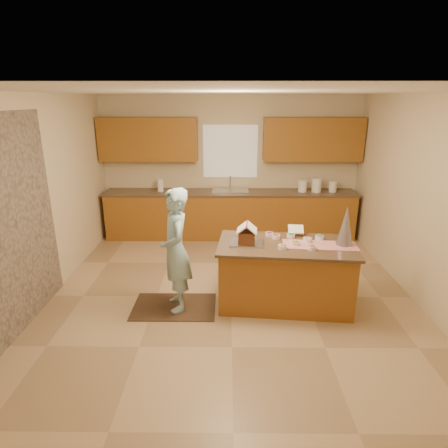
# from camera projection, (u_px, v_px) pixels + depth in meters

# --- Properties ---
(floor) EXTENTS (5.50, 5.50, 0.00)m
(floor) POSITION_uv_depth(u_px,v_px,m) (231.00, 296.00, 5.27)
(floor) COLOR tan
(floor) RESTS_ON ground
(ceiling) EXTENTS (5.50, 5.50, 0.00)m
(ceiling) POSITION_uv_depth(u_px,v_px,m) (232.00, 92.00, 4.43)
(ceiling) COLOR silver
(ceiling) RESTS_ON floor
(wall_back) EXTENTS (5.50, 5.50, 0.00)m
(wall_back) POSITION_uv_depth(u_px,v_px,m) (230.00, 167.00, 7.46)
(wall_back) COLOR beige
(wall_back) RESTS_ON floor
(wall_front) EXTENTS (5.50, 5.50, 0.00)m
(wall_front) POSITION_uv_depth(u_px,v_px,m) (236.00, 324.00, 2.24)
(wall_front) COLOR beige
(wall_front) RESTS_ON floor
(wall_left) EXTENTS (5.50, 5.50, 0.00)m
(wall_left) POSITION_uv_depth(u_px,v_px,m) (38.00, 203.00, 4.87)
(wall_left) COLOR beige
(wall_left) RESTS_ON floor
(wall_right) EXTENTS (5.50, 5.50, 0.00)m
(wall_right) POSITION_uv_depth(u_px,v_px,m) (427.00, 204.00, 4.83)
(wall_right) COLOR beige
(wall_right) RESTS_ON floor
(stone_accent) EXTENTS (0.00, 2.50, 2.50)m
(stone_accent) POSITION_uv_depth(u_px,v_px,m) (6.00, 230.00, 4.14)
(stone_accent) COLOR gray
(stone_accent) RESTS_ON wall_left
(window_curtain) EXTENTS (1.05, 0.03, 1.00)m
(window_curtain) POSITION_uv_depth(u_px,v_px,m) (230.00, 152.00, 7.34)
(window_curtain) COLOR white
(window_curtain) RESTS_ON wall_back
(back_counter_base) EXTENTS (4.80, 0.60, 0.88)m
(back_counter_base) POSITION_uv_depth(u_px,v_px,m) (230.00, 215.00, 7.46)
(back_counter_base) COLOR brown
(back_counter_base) RESTS_ON floor
(back_counter_top) EXTENTS (4.85, 0.63, 0.04)m
(back_counter_top) POSITION_uv_depth(u_px,v_px,m) (230.00, 192.00, 7.32)
(back_counter_top) COLOR brown
(back_counter_top) RESTS_ON back_counter_base
(upper_cabinet_left) EXTENTS (1.85, 0.35, 0.80)m
(upper_cabinet_left) POSITION_uv_depth(u_px,v_px,m) (148.00, 139.00, 7.13)
(upper_cabinet_left) COLOR #965720
(upper_cabinet_left) RESTS_ON wall_back
(upper_cabinet_right) EXTENTS (1.85, 0.35, 0.80)m
(upper_cabinet_right) POSITION_uv_depth(u_px,v_px,m) (313.00, 139.00, 7.11)
(upper_cabinet_right) COLOR #965720
(upper_cabinet_right) RESTS_ON wall_back
(sink) EXTENTS (0.70, 0.45, 0.12)m
(sink) POSITION_uv_depth(u_px,v_px,m) (230.00, 193.00, 7.32)
(sink) COLOR silver
(sink) RESTS_ON back_counter_top
(faucet) EXTENTS (0.03, 0.03, 0.28)m
(faucet) POSITION_uv_depth(u_px,v_px,m) (230.00, 182.00, 7.44)
(faucet) COLOR silver
(faucet) RESTS_ON back_counter_top
(island_base) EXTENTS (1.74, 0.98, 0.82)m
(island_base) POSITION_uv_depth(u_px,v_px,m) (285.00, 275.00, 4.98)
(island_base) COLOR brown
(island_base) RESTS_ON floor
(island_top) EXTENTS (1.82, 1.06, 0.04)m
(island_top) POSITION_uv_depth(u_px,v_px,m) (286.00, 245.00, 4.85)
(island_top) COLOR brown
(island_top) RESTS_ON island_base
(table_runner) EXTENTS (0.95, 0.42, 0.01)m
(table_runner) POSITION_uv_depth(u_px,v_px,m) (320.00, 245.00, 4.80)
(table_runner) COLOR #AB0C1B
(table_runner) RESTS_ON island_top
(baking_tray) EXTENTS (0.45, 0.35, 0.02)m
(baking_tray) POSITION_uv_depth(u_px,v_px,m) (247.00, 243.00, 4.84)
(baking_tray) COLOR silver
(baking_tray) RESTS_ON island_top
(cookbook) EXTENTS (0.22, 0.18, 0.09)m
(cookbook) POSITION_uv_depth(u_px,v_px,m) (296.00, 229.00, 5.14)
(cookbook) COLOR white
(cookbook) RESTS_ON island_top
(tinsel_tree) EXTENTS (0.22, 0.22, 0.51)m
(tinsel_tree) POSITION_uv_depth(u_px,v_px,m) (346.00, 226.00, 4.74)
(tinsel_tree) COLOR #B9B7C5
(tinsel_tree) RESTS_ON island_top
(rug) EXTENTS (1.08, 0.71, 0.01)m
(rug) POSITION_uv_depth(u_px,v_px,m) (174.00, 307.00, 5.01)
(rug) COLOR black
(rug) RESTS_ON floor
(boy) EXTENTS (0.52, 0.66, 1.59)m
(boy) POSITION_uv_depth(u_px,v_px,m) (176.00, 250.00, 4.75)
(boy) COLOR #97C3D6
(boy) RESTS_ON rug
(canister_a) EXTENTS (0.16, 0.16, 0.22)m
(canister_a) POSITION_uv_depth(u_px,v_px,m) (302.00, 186.00, 7.27)
(canister_a) COLOR white
(canister_a) RESTS_ON back_counter_top
(canister_b) EXTENTS (0.18, 0.18, 0.26)m
(canister_b) POSITION_uv_depth(u_px,v_px,m) (317.00, 185.00, 7.26)
(canister_b) COLOR white
(canister_b) RESTS_ON back_counter_top
(canister_c) EXTENTS (0.14, 0.14, 0.20)m
(canister_c) POSITION_uv_depth(u_px,v_px,m) (333.00, 187.00, 7.26)
(canister_c) COLOR white
(canister_c) RESTS_ON back_counter_top
(paper_towel) EXTENTS (0.11, 0.11, 0.24)m
(paper_towel) POSITION_uv_depth(u_px,v_px,m) (160.00, 185.00, 7.29)
(paper_towel) COLOR white
(paper_towel) RESTS_ON back_counter_top
(gingerbread_house) EXTENTS (0.28, 0.28, 0.26)m
(gingerbread_house) POSITION_uv_depth(u_px,v_px,m) (247.00, 235.00, 4.81)
(gingerbread_house) COLOR #5B2818
(gingerbread_house) RESTS_ON baking_tray
(candy_bowls) EXTENTS (0.76, 0.59, 0.05)m
(candy_bowls) POSITION_uv_depth(u_px,v_px,m) (294.00, 240.00, 4.91)
(candy_bowls) COLOR orange
(candy_bowls) RESTS_ON island_top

